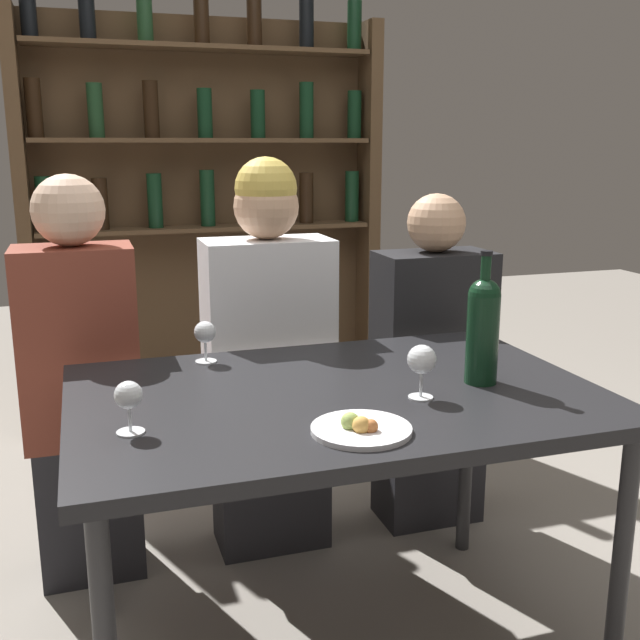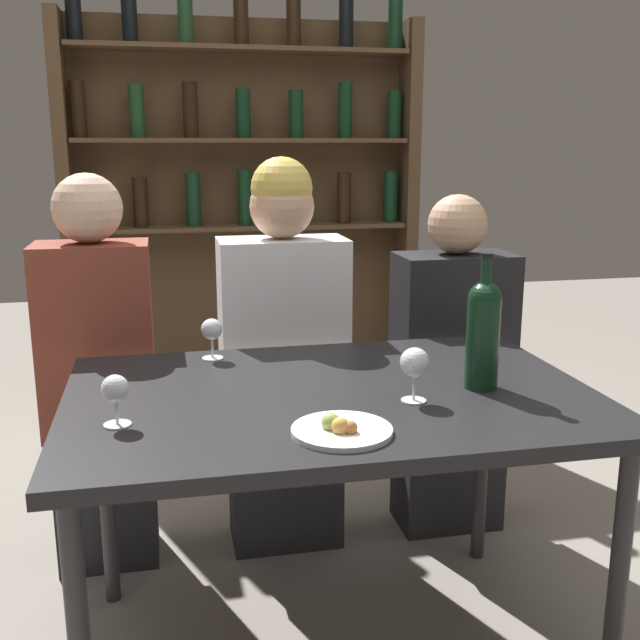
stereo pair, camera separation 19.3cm
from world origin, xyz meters
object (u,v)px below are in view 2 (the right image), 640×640
at_px(seated_person_right, 451,376).
at_px(wine_bottle, 483,330).
at_px(seated_person_left, 100,384).
at_px(wine_glass_2, 115,391).
at_px(seated_person_center, 284,364).
at_px(food_plate_0, 341,429).
at_px(wine_glass_1, 415,364).
at_px(wine_glass_0, 212,331).

bearing_deg(seated_person_right, wine_bottle, -106.31).
bearing_deg(seated_person_right, seated_person_left, 180.00).
xyz_separation_m(wine_glass_2, seated_person_center, (0.48, 0.75, -0.19)).
bearing_deg(wine_bottle, food_plate_0, -151.31).
bearing_deg(seated_person_right, food_plate_0, -124.20).
bearing_deg(wine_glass_1, seated_person_right, 61.81).
bearing_deg(wine_glass_1, seated_person_center, 104.83).
distance_m(food_plate_0, seated_person_right, 1.10).
height_order(wine_glass_2, seated_person_right, seated_person_right).
height_order(wine_bottle, seated_person_left, seated_person_left).
xyz_separation_m(wine_glass_1, seated_person_center, (-0.19, 0.73, -0.20)).
relative_size(seated_person_left, seated_person_center, 0.97).
distance_m(seated_person_left, seated_person_center, 0.59).
distance_m(wine_glass_2, seated_person_center, 0.91).
relative_size(wine_glass_1, wine_glass_2, 1.15).
xyz_separation_m(wine_bottle, wine_glass_2, (-0.88, -0.08, -0.07)).
xyz_separation_m(seated_person_left, seated_person_center, (0.59, -0.00, 0.03)).
height_order(wine_glass_1, seated_person_center, seated_person_center).
bearing_deg(wine_glass_2, wine_glass_1, 1.35).
relative_size(wine_bottle, wine_glass_0, 2.90).
xyz_separation_m(wine_glass_2, seated_person_right, (1.07, 0.75, -0.27)).
xyz_separation_m(wine_bottle, food_plate_0, (-0.41, -0.23, -0.14)).
bearing_deg(seated_person_left, wine_glass_1, -43.26).
xyz_separation_m(wine_glass_2, food_plate_0, (0.46, -0.15, -0.07)).
bearing_deg(seated_person_left, food_plate_0, -57.82).
height_order(wine_glass_1, seated_person_left, seated_person_left).
xyz_separation_m(wine_bottle, seated_person_right, (0.20, 0.67, -0.34)).
bearing_deg(food_plate_0, wine_glass_1, 36.98).
distance_m(wine_glass_0, seated_person_right, 0.92).
bearing_deg(food_plate_0, seated_person_center, 88.63).
distance_m(wine_bottle, wine_glass_0, 0.75).
relative_size(wine_bottle, wine_glass_1, 2.57).
relative_size(wine_glass_2, seated_person_left, 0.09).
relative_size(wine_glass_2, food_plate_0, 0.53).
distance_m(food_plate_0, seated_person_left, 1.07).
relative_size(wine_glass_1, food_plate_0, 0.61).
distance_m(wine_glass_1, wine_glass_2, 0.68).
height_order(wine_bottle, seated_person_center, seated_person_center).
bearing_deg(food_plate_0, wine_bottle, 28.69).
height_order(food_plate_0, seated_person_center, seated_person_center).
bearing_deg(wine_bottle, wine_glass_0, 148.18).
relative_size(seated_person_center, seated_person_right, 1.10).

